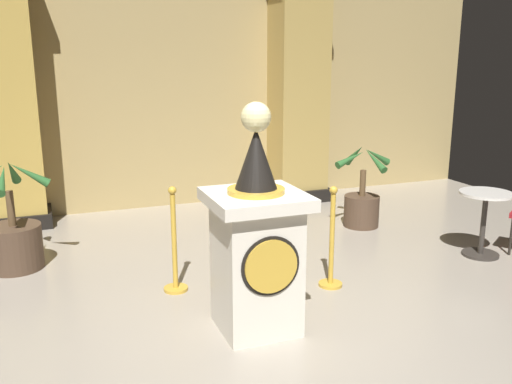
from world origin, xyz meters
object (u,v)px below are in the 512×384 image
pedestal_clock (256,245)px  stanchion_near (331,252)px  stanchion_far (175,255)px  cafe_table (484,215)px  potted_palm_right (362,202)px  potted_palm_left (14,240)px

pedestal_clock → stanchion_near: 1.22m
stanchion_far → cafe_table: 3.55m
cafe_table → stanchion_far: bearing=175.1°
pedestal_clock → potted_palm_right: size_ratio=1.69×
stanchion_near → potted_palm_left: size_ratio=0.85×
stanchion_near → potted_palm_right: 2.14m
stanchion_near → cafe_table: 2.06m
stanchion_near → cafe_table: stanchion_near is taller
pedestal_clock → stanchion_far: pedestal_clock is taller
pedestal_clock → stanchion_near: pedestal_clock is taller
pedestal_clock → cafe_table: size_ratio=2.52×
cafe_table → pedestal_clock: bearing=-167.1°
pedestal_clock → cafe_table: bearing=12.9°
pedestal_clock → potted_palm_right: (2.38, 2.21, -0.41)m
stanchion_near → stanchion_far: size_ratio=0.98×
stanchion_far → potted_palm_right: potted_palm_right is taller
pedestal_clock → stanchion_near: bearing=28.7°
potted_palm_right → cafe_table: bearing=-65.4°
potted_palm_left → potted_palm_right: size_ratio=1.08×
stanchion_far → cafe_table: stanchion_far is taller
stanchion_near → stanchion_far: stanchion_far is taller
stanchion_far → potted_palm_right: bearing=22.8°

